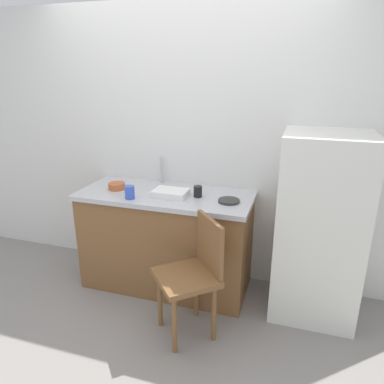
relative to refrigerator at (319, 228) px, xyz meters
name	(u,v)px	position (x,y,z in m)	size (l,w,h in m)	color
ground_plane	(144,330)	(-1.18, -0.66, -0.72)	(8.00, 8.00, 0.00)	gray
back_wall	(185,147)	(-1.18, 0.34, 0.48)	(4.80, 0.10, 2.40)	silver
cabinet_base	(167,242)	(-1.25, -0.01, -0.30)	(1.43, 0.60, 0.84)	brown
countertop	(166,195)	(-1.25, -0.01, 0.13)	(1.47, 0.64, 0.04)	#B7B7BC
faucet	(162,170)	(-1.38, 0.24, 0.28)	(0.02, 0.02, 0.25)	#B7B7BC
refrigerator	(319,228)	(0.00, 0.00, 0.00)	(0.63, 0.58, 1.44)	silver
chair	(194,272)	(-0.83, -0.54, -0.22)	(0.56, 0.56, 0.89)	brown
dish_tray	(171,193)	(-1.18, -0.07, 0.18)	(0.28, 0.20, 0.05)	white
terracotta_bowl	(117,186)	(-1.69, -0.04, 0.18)	(0.14, 0.14, 0.05)	#B25B33
hotplate	(229,201)	(-0.69, -0.06, 0.16)	(0.17, 0.17, 0.02)	#2D2D2D
cup_blue	(130,192)	(-1.47, -0.22, 0.21)	(0.08, 0.08, 0.10)	blue
cup_black	(198,192)	(-0.96, -0.02, 0.20)	(0.07, 0.07, 0.09)	black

